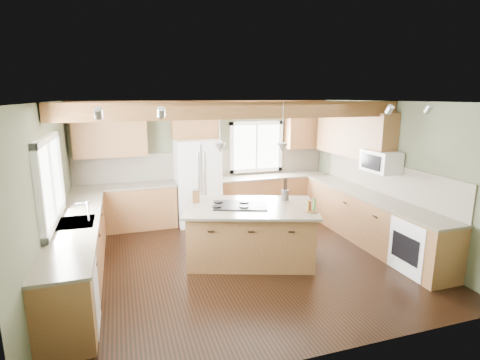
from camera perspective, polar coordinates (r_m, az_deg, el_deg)
name	(u,v)px	position (r m, az deg, el deg)	size (l,w,h in m)	color
floor	(242,260)	(6.40, 0.34, -12.11)	(5.60, 5.60, 0.00)	black
ceiling	(242,102)	(5.82, 0.37, 11.84)	(5.60, 5.60, 0.00)	silver
wall_back	(207,160)	(8.34, -5.05, 3.06)	(5.60, 5.60, 0.00)	#4C533B
wall_left	(49,199)	(5.77, -27.09, -2.61)	(5.00, 5.00, 0.00)	#4C533B
wall_right	(388,174)	(7.33, 21.61, 0.89)	(5.00, 5.00, 0.00)	#4C533B
ceiling_beam	(242,110)	(5.86, 0.25, 10.58)	(5.55, 0.26, 0.26)	#4E2F16
soffit_trim	(207,103)	(8.13, -5.06, 11.60)	(5.55, 0.20, 0.10)	#4E2F16
backsplash_back	(207,164)	(8.34, -5.01, 2.44)	(5.58, 0.03, 0.58)	brown
backsplash_right	(385,178)	(7.38, 21.22, 0.27)	(0.03, 3.70, 0.58)	brown
base_cab_back_left	(126,208)	(8.04, -16.99, -4.11)	(2.02, 0.60, 0.88)	brown
counter_back_left	(124,186)	(7.92, -17.20, -0.92)	(2.06, 0.64, 0.04)	#453D33
base_cab_back_right	(274,195)	(8.70, 5.13, -2.34)	(2.62, 0.60, 0.88)	brown
counter_back_right	(274,176)	(8.59, 5.19, 0.62)	(2.66, 0.64, 0.04)	#453D33
base_cab_left	(79,253)	(6.04, -23.35, -10.22)	(0.60, 3.70, 0.88)	brown
counter_left	(76,223)	(5.89, -23.74, -6.07)	(0.64, 3.74, 0.04)	#453D33
base_cab_right	(369,219)	(7.40, 19.02, -5.70)	(0.60, 3.70, 0.88)	brown
counter_right	(371,196)	(7.27, 19.28, -2.26)	(0.64, 3.74, 0.04)	#453D33
upper_cab_back_left	(110,134)	(7.88, -19.18, 6.63)	(1.40, 0.35, 0.90)	brown
upper_cab_over_fridge	(194,122)	(8.01, -6.99, 8.75)	(0.96, 0.35, 0.70)	brown
upper_cab_right	(353,134)	(7.85, 16.84, 6.76)	(0.35, 2.20, 0.90)	brown
upper_cab_back_corner	(305,128)	(8.89, 9.86, 7.74)	(0.90, 0.35, 0.90)	brown
window_left	(49,181)	(5.77, -27.07, -0.08)	(0.04, 1.60, 1.05)	white
window_back	(256,147)	(8.61, 2.46, 5.08)	(1.10, 0.04, 1.00)	white
sink	(76,223)	(5.89, -23.75, -6.03)	(0.50, 0.65, 0.03)	#262628
faucet	(88,212)	(5.83, -22.11, -4.57)	(0.02, 0.02, 0.28)	#B2B2B7
dishwasher	(69,298)	(4.87, -24.58, -16.10)	(0.60, 0.60, 0.84)	white
oven	(421,246)	(6.48, 25.87, -9.03)	(0.60, 0.72, 0.84)	white
microwave	(381,161)	(7.11, 20.66, 2.68)	(0.40, 0.70, 0.38)	white
pendant_left	(220,148)	(5.97, -3.06, 4.92)	(0.18, 0.18, 0.16)	#B2B2B7
pendant_right	(282,148)	(5.98, 6.47, 4.87)	(0.18, 0.18, 0.16)	#B2B2B7
refrigerator	(198,182)	(7.99, -6.47, -0.31)	(0.90, 0.74, 1.80)	white
island	(251,233)	(6.31, 1.62, -8.15)	(1.98, 1.21, 0.88)	brown
island_top	(251,207)	(6.17, 1.65, -4.15)	(2.11, 1.34, 0.04)	#453D33
cooktop	(241,205)	(6.16, 0.11, -3.88)	(0.86, 0.57, 0.02)	black
knife_block	(196,197)	(6.37, -6.72, -2.60)	(0.12, 0.09, 0.19)	brown
utensil_crock	(285,195)	(6.54, 6.89, -2.28)	(0.13, 0.13, 0.17)	#3A342E
bottle_tray	(312,205)	(5.94, 10.85, -3.79)	(0.22, 0.22, 0.20)	#58361A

